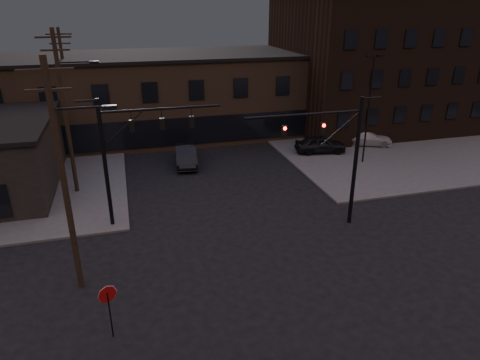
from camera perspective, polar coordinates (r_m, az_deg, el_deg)
The scene contains 15 objects.
ground at distance 22.24m, azimuth 4.98°, elevation -12.95°, with size 140.00×140.00×0.00m, color black.
sidewalk_ne at distance 49.97m, azimuth 20.27°, elevation 6.17°, with size 30.00×30.00×0.15m, color #474744.
building_row at distance 46.26m, azimuth -7.08°, elevation 11.18°, with size 40.00×12.00×8.00m, color brown.
building_right at distance 51.92m, azimuth 18.76°, elevation 14.78°, with size 22.00×16.00×14.00m, color black.
traffic_signal_near at distance 25.78m, azimuth 13.13°, elevation 3.93°, with size 7.12×0.24×8.00m.
traffic_signal_far at distance 26.11m, azimuth -14.97°, elevation 4.17°, with size 7.12×0.24×8.00m.
stop_sign at distance 18.58m, azimuth -17.17°, elevation -15.03°, with size 0.72×0.33×2.48m.
utility_pole_near at distance 20.35m, azimuth -22.37°, elevation 0.62°, with size 3.70×0.28×11.00m.
utility_pole_mid at distance 31.86m, azimuth -22.22°, elevation 8.57°, with size 3.70×0.28×11.50m.
utility_pole_far at distance 43.76m, azimuth -22.11°, elevation 11.49°, with size 2.20×0.28×11.00m.
lot_light_a at distance 37.35m, azimuth 16.88°, elevation 10.11°, with size 1.50×0.28×9.14m.
lot_light_b at distance 44.73m, azimuth 20.19°, elevation 11.60°, with size 1.50×0.28×9.14m.
parked_car_lot_a at distance 40.08m, azimuth 10.67°, elevation 4.70°, with size 1.86×4.61×1.57m, color black.
parked_car_lot_b at distance 43.50m, azimuth 16.54°, elevation 5.43°, with size 1.95×4.80×1.39m, color #BABBBD.
car_crossing at distance 37.02m, azimuth -7.19°, elevation 3.25°, with size 1.74×4.99×1.65m, color black.
Camera 1 is at (-6.64, -16.92, 12.82)m, focal length 32.00 mm.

